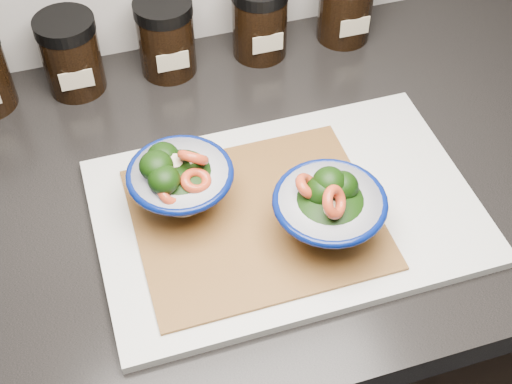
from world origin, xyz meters
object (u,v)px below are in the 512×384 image
object	(u,v)px
bowl_left	(179,182)
spice_jar_b	(71,54)
spice_jar_d	(260,20)
cutting_board	(287,211)
spice_jar_c	(166,37)
bowl_right	(329,208)
spice_jar_e	(346,4)

from	to	relation	value
bowl_left	spice_jar_b	xyz separation A→B (m)	(-0.09, 0.27, 0.00)
spice_jar_b	spice_jar_d	size ratio (longest dim) A/B	1.00
cutting_board	bowl_left	xyz separation A→B (m)	(-0.12, 0.04, 0.05)
spice_jar_c	spice_jar_d	bearing A→B (deg)	0.00
spice_jar_c	cutting_board	bearing A→B (deg)	-76.74
bowl_left	spice_jar_d	world-z (taller)	same
spice_jar_b	spice_jar_d	world-z (taller)	same
bowl_right	spice_jar_b	distance (m)	0.43
spice_jar_b	spice_jar_e	bearing A→B (deg)	0.00
cutting_board	spice_jar_e	bearing A→B (deg)	57.67
cutting_board	bowl_right	xyz separation A→B (m)	(0.03, -0.05, 0.05)
cutting_board	spice_jar_e	xyz separation A→B (m)	(0.20, 0.31, 0.05)
spice_jar_b	bowl_left	bearing A→B (deg)	-72.12
spice_jar_b	spice_jar_c	distance (m)	0.13
spice_jar_b	spice_jar_c	world-z (taller)	same
bowl_right	spice_jar_c	size ratio (longest dim) A/B	1.13
cutting_board	bowl_right	size ratio (longest dim) A/B	3.52
spice_jar_c	spice_jar_e	xyz separation A→B (m)	(0.27, 0.00, 0.00)
cutting_board	spice_jar_d	size ratio (longest dim) A/B	3.98
spice_jar_b	spice_jar_d	distance (m)	0.27
spice_jar_b	spice_jar_c	bearing A→B (deg)	0.00
bowl_right	cutting_board	bearing A→B (deg)	121.87
spice_jar_d	cutting_board	bearing A→B (deg)	-101.66
spice_jar_b	bowl_right	bearing A→B (deg)	-56.78
spice_jar_c	spice_jar_d	distance (m)	0.14
spice_jar_c	spice_jar_d	size ratio (longest dim) A/B	1.00
cutting_board	spice_jar_b	size ratio (longest dim) A/B	3.98
bowl_right	bowl_left	bearing A→B (deg)	148.97
cutting_board	spice_jar_c	world-z (taller)	spice_jar_c
bowl_right	spice_jar_c	distance (m)	0.38
cutting_board	bowl_left	distance (m)	0.13
bowl_right	spice_jar_d	xyz separation A→B (m)	(0.03, 0.36, -0.00)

